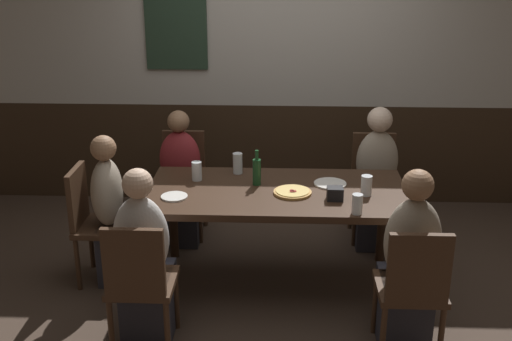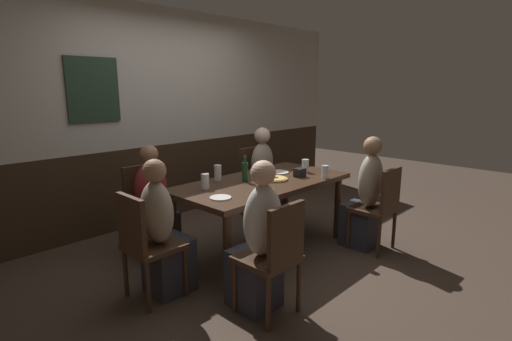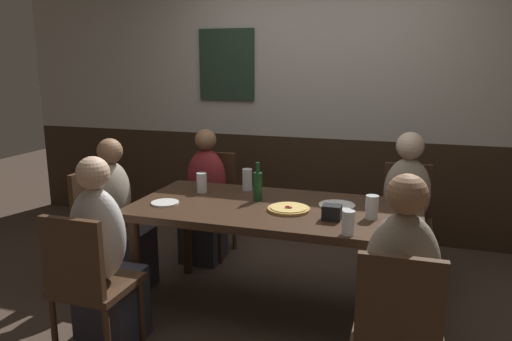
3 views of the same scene
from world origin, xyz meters
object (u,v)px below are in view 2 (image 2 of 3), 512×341
(person_left_far, at_px, (155,210))
(highball_clear, at_px, (325,172))
(pizza, at_px, (275,179))
(pint_glass_stout, at_px, (218,174))
(chair_right_near, at_px, (380,204))
(person_right_near, at_px, (365,201))
(plate_white_small, at_px, (220,198))
(chair_left_near, at_px, (275,253))
(chair_head_west, at_px, (145,241))
(person_left_near, at_px, (258,248))
(beer_glass_tall, at_px, (205,182))
(plate_white_large, at_px, (278,172))
(chair_left_far, at_px, (146,204))
(person_head_west, at_px, (163,238))
(chair_right_far, at_px, (256,177))
(condiment_caddy, at_px, (300,173))
(person_right_far, at_px, (265,179))
(dining_table, at_px, (262,188))
(tumbler_water, at_px, (305,166))
(beer_bottle_green, at_px, (245,171))

(person_left_far, xyz_separation_m, highball_clear, (1.33, -1.10, 0.34))
(pizza, distance_m, pint_glass_stout, 0.57)
(person_left_far, bearing_deg, chair_right_near, -44.17)
(person_right_near, relative_size, plate_white_small, 6.40)
(chair_left_near, distance_m, chair_head_west, 1.02)
(chair_left_near, height_order, chair_head_west, same)
(person_left_near, height_order, beer_glass_tall, person_left_near)
(chair_left_near, bearing_deg, person_left_far, 90.00)
(pint_glass_stout, bearing_deg, beer_glass_tall, -151.30)
(person_left_near, height_order, plate_white_large, person_left_near)
(chair_right_near, bearing_deg, plate_white_small, 155.18)
(pizza, height_order, plate_white_large, pizza)
(person_left_far, relative_size, highball_clear, 8.30)
(chair_left_far, relative_size, chair_head_west, 1.00)
(chair_left_near, relative_size, person_head_west, 0.78)
(chair_right_far, height_order, person_left_far, person_left_far)
(beer_glass_tall, xyz_separation_m, condiment_caddy, (0.99, -0.34, -0.02))
(beer_glass_tall, bearing_deg, person_right_far, 20.92)
(person_right_far, height_order, person_left_far, person_right_far)
(person_head_west, relative_size, highball_clear, 8.40)
(dining_table, bearing_deg, pizza, -30.90)
(person_left_near, relative_size, person_head_west, 1.03)
(tumbler_water, xyz_separation_m, highball_clear, (-0.10, -0.32, -0.00))
(beer_bottle_green, height_order, plate_white_large, beer_bottle_green)
(chair_right_far, relative_size, plate_white_small, 4.78)
(highball_clear, bearing_deg, chair_right_near, -58.65)
(plate_white_small, bearing_deg, chair_right_near, -24.82)
(chair_left_near, xyz_separation_m, person_left_far, (0.00, 1.58, -0.03))
(person_right_near, bearing_deg, condiment_caddy, 127.36)
(pint_glass_stout, bearing_deg, beer_bottle_green, -56.42)
(person_right_far, xyz_separation_m, person_left_far, (-1.63, -0.00, -0.03))
(person_left_near, bearing_deg, plate_white_small, 78.91)
(chair_right_near, distance_m, plate_white_large, 1.11)
(dining_table, height_order, chair_head_west, chair_head_west)
(beer_glass_tall, bearing_deg, chair_head_west, -166.99)
(person_left_near, bearing_deg, chair_right_far, 44.20)
(person_right_far, distance_m, person_right_near, 1.42)
(person_left_near, relative_size, plate_white_large, 4.93)
(chair_right_near, bearing_deg, beer_glass_tall, 143.41)
(beer_bottle_green, bearing_deg, person_head_west, -174.50)
(person_head_west, bearing_deg, person_left_far, 62.83)
(plate_white_large, bearing_deg, person_head_west, -175.45)
(beer_bottle_green, relative_size, plate_white_large, 1.11)
(person_left_near, distance_m, highball_clear, 1.41)
(beer_glass_tall, relative_size, beer_bottle_green, 0.54)
(person_right_far, xyz_separation_m, person_head_west, (-1.99, -0.71, -0.02))
(person_left_far, xyz_separation_m, pizza, (0.92, -0.77, 0.29))
(chair_left_near, xyz_separation_m, chair_left_far, (-0.00, 1.74, 0.00))
(chair_left_near, bearing_deg, pizza, 41.17)
(chair_head_west, xyz_separation_m, beer_glass_tall, (0.75, 0.17, 0.31))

